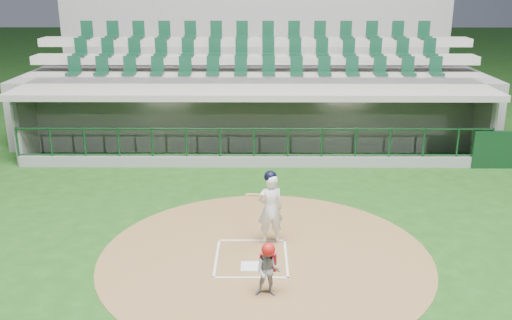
% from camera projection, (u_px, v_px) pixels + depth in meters
% --- Properties ---
extents(ground, '(120.00, 120.00, 0.00)m').
position_uv_depth(ground, '(252.00, 252.00, 12.56)').
color(ground, '#163F12').
rests_on(ground, ground).
extents(dirt_circle, '(7.20, 7.20, 0.01)m').
position_uv_depth(dirt_circle, '(265.00, 256.00, 12.36)').
color(dirt_circle, brown).
rests_on(dirt_circle, ground).
extents(home_plate, '(0.43, 0.43, 0.02)m').
position_uv_depth(home_plate, '(251.00, 266.00, 11.88)').
color(home_plate, silver).
rests_on(home_plate, dirt_circle).
extents(batter_box_chalk, '(1.55, 1.80, 0.01)m').
position_uv_depth(batter_box_chalk, '(251.00, 258.00, 12.27)').
color(batter_box_chalk, white).
rests_on(batter_box_chalk, ground).
extents(dugout_structure, '(16.40, 3.70, 3.00)m').
position_uv_depth(dugout_structure, '(255.00, 124.00, 19.72)').
color(dugout_structure, gray).
rests_on(dugout_structure, ground).
extents(seating_deck, '(17.00, 6.72, 5.15)m').
position_uv_depth(seating_deck, '(255.00, 93.00, 22.51)').
color(seating_deck, slate).
rests_on(seating_deck, ground).
extents(batter, '(0.88, 0.91, 1.72)m').
position_uv_depth(batter, '(270.00, 207.00, 12.75)').
color(batter, white).
rests_on(batter, dirt_circle).
extents(catcher, '(0.52, 0.42, 1.08)m').
position_uv_depth(catcher, '(268.00, 269.00, 10.68)').
color(catcher, gray).
rests_on(catcher, dirt_circle).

